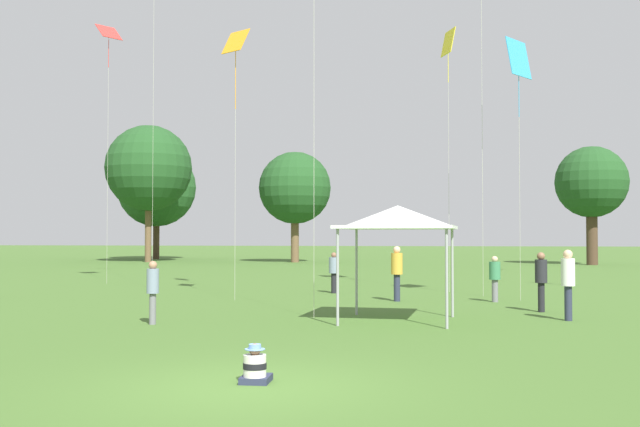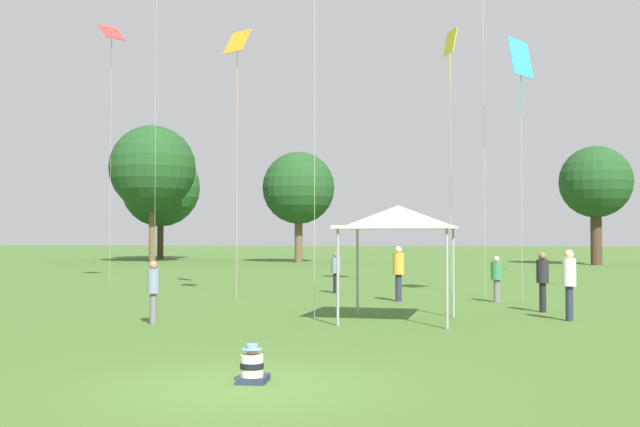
% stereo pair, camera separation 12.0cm
% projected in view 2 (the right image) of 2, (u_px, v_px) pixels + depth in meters
% --- Properties ---
extents(ground_plane, '(300.00, 300.00, 0.00)m').
position_uv_depth(ground_plane, '(244.00, 388.00, 10.83)').
color(ground_plane, '#426628').
extents(seated_toddler, '(0.44, 0.55, 0.59)m').
position_uv_depth(seated_toddler, '(252.00, 367.00, 11.17)').
color(seated_toddler, '#282D47').
rests_on(seated_toddler, ground).
extents(person_standing_0, '(0.43, 0.43, 1.72)m').
position_uv_depth(person_standing_0, '(543.00, 276.00, 21.52)').
color(person_standing_0, black).
rests_on(person_standing_0, ground).
extents(person_standing_2, '(0.51, 0.51, 1.52)m').
position_uv_depth(person_standing_2, '(497.00, 275.00, 24.77)').
color(person_standing_2, slate).
rests_on(person_standing_2, ground).
extents(person_standing_3, '(0.43, 0.43, 1.57)m').
position_uv_depth(person_standing_3, '(153.00, 286.00, 18.58)').
color(person_standing_3, slate).
rests_on(person_standing_3, ground).
extents(person_standing_4, '(0.53, 0.53, 1.56)m').
position_uv_depth(person_standing_4, '(336.00, 269.00, 28.62)').
color(person_standing_4, black).
rests_on(person_standing_4, ground).
extents(person_standing_5, '(0.54, 0.54, 1.85)m').
position_uv_depth(person_standing_5, '(398.00, 268.00, 25.07)').
color(person_standing_5, '#282D42').
rests_on(person_standing_5, ground).
extents(person_standing_6, '(0.42, 0.42, 1.84)m').
position_uv_depth(person_standing_6, '(569.00, 278.00, 19.32)').
color(person_standing_6, '#282D42').
rests_on(person_standing_6, ground).
extents(canopy_tent, '(3.13, 3.13, 2.98)m').
position_uv_depth(canopy_tent, '(398.00, 218.00, 19.30)').
color(canopy_tent, white).
rests_on(canopy_tent, ground).
extents(kite_0, '(0.98, 1.25, 8.94)m').
position_uv_depth(kite_0, '(521.00, 62.00, 25.53)').
color(kite_0, '#339EDB').
rests_on(kite_0, ground).
extents(kite_1, '(0.59, 1.03, 10.32)m').
position_uv_depth(kite_1, '(450.00, 49.00, 29.36)').
color(kite_1, yellow).
rests_on(kite_1, ground).
extents(kite_6, '(1.19, 1.26, 11.98)m').
position_uv_depth(kite_6, '(112.00, 41.00, 34.62)').
color(kite_6, red).
rests_on(kite_6, ground).
extents(kite_7, '(1.05, 0.90, 9.30)m').
position_uv_depth(kite_7, '(237.00, 50.00, 25.70)').
color(kite_7, orange).
rests_on(kite_7, ground).
extents(distant_tree_0, '(5.42, 5.42, 9.00)m').
position_uv_depth(distant_tree_0, '(596.00, 183.00, 56.49)').
color(distant_tree_0, '#473323').
rests_on(distant_tree_0, ground).
extents(distant_tree_1, '(6.00, 6.00, 9.19)m').
position_uv_depth(distant_tree_1, '(299.00, 188.00, 62.12)').
color(distant_tree_1, brown).
rests_on(distant_tree_1, ground).
extents(distant_tree_2, '(7.22, 7.22, 11.49)m').
position_uv_depth(distant_tree_2, '(153.00, 169.00, 62.83)').
color(distant_tree_2, brown).
rests_on(distant_tree_2, ground).
extents(distant_tree_3, '(7.35, 7.35, 10.41)m').
position_uv_depth(distant_tree_3, '(161.00, 188.00, 70.35)').
color(distant_tree_3, '#473323').
rests_on(distant_tree_3, ground).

